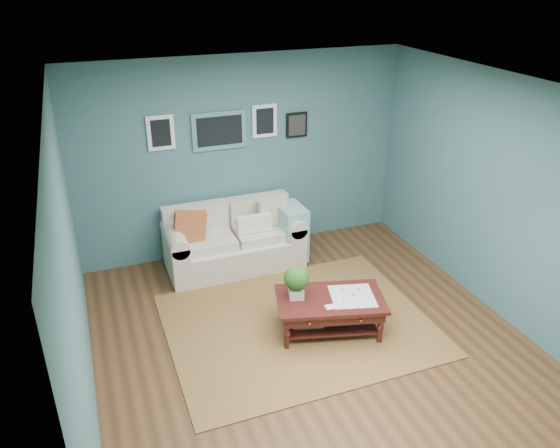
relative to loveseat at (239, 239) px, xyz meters
name	(u,v)px	position (x,y,z in m)	size (l,w,h in m)	color
room_shell	(317,232)	(0.23, -1.97, 0.98)	(5.00, 5.02, 2.70)	brown
area_rug	(298,324)	(0.21, -1.57, -0.38)	(2.89, 2.32, 0.01)	brown
loveseat	(239,239)	(0.00, 0.00, 0.00)	(1.82, 0.83, 0.94)	beige
coffee_table	(324,303)	(0.44, -1.77, -0.02)	(1.30, 0.96, 0.81)	#331410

